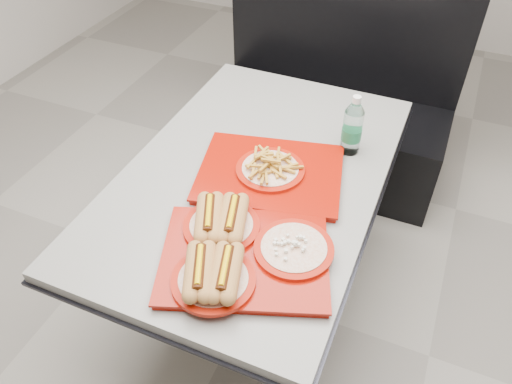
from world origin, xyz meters
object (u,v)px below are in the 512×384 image
at_px(booth_bench, 331,104).
at_px(tray_near, 238,251).
at_px(diner_table, 254,204).
at_px(water_bottle, 352,128).
at_px(tray_far, 270,171).

xyz_separation_m(booth_bench, tray_near, (0.12, -1.49, 0.39)).
relative_size(diner_table, water_bottle, 5.94).
relative_size(tray_near, water_bottle, 2.52).
height_order(booth_bench, water_bottle, booth_bench).
height_order(booth_bench, tray_far, booth_bench).
relative_size(tray_near, tray_far, 1.04).
relative_size(tray_far, water_bottle, 2.43).
relative_size(diner_table, tray_far, 2.44).
bearing_deg(tray_far, tray_near, -82.29).
bearing_deg(water_bottle, booth_bench, 108.91).
relative_size(diner_table, tray_near, 2.36).
xyz_separation_m(tray_near, tray_far, (-0.05, 0.40, -0.01)).
bearing_deg(tray_far, booth_bench, 93.40).
height_order(tray_near, tray_far, tray_near).
bearing_deg(diner_table, booth_bench, 90.00).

